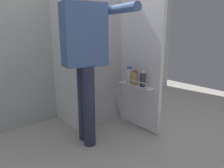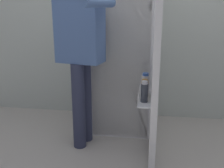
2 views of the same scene
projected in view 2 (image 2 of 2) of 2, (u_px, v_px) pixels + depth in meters
name	position (u px, v px, depth m)	size (l,w,h in m)	color
ground_plane	(117.00, 150.00, 2.53)	(5.38, 5.38, 0.00)	#B7B2A8
kitchen_wall	(128.00, 6.00, 3.05)	(4.40, 0.10, 2.61)	beige
refrigerator	(126.00, 48.00, 2.77)	(0.65, 1.21, 1.77)	white
person	(81.00, 44.00, 2.38)	(0.54, 0.77, 1.63)	#2D334C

